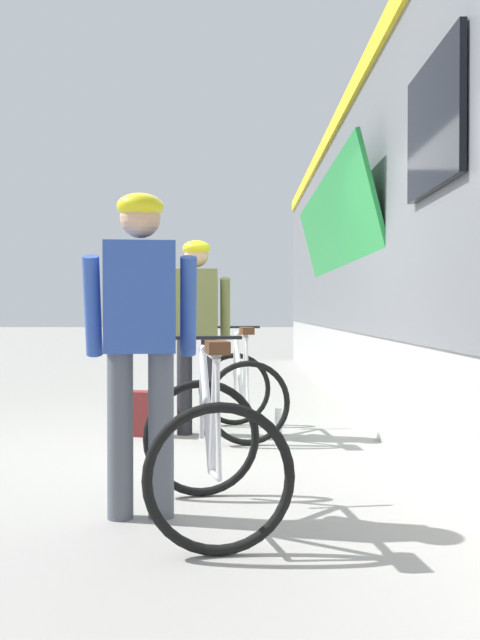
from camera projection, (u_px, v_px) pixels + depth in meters
ground_plane at (173, 452)px, 5.46m from camera, size 80.00×80.00×0.00m
cyclist_near_in_blue at (137, 324)px, 3.72m from camera, size 0.63×0.35×1.76m
cyclist_far_in_olive at (193, 319)px, 6.22m from camera, size 0.61×0.31×1.76m
bicycle_near_silver at (206, 447)px, 3.64m from camera, size 0.85×1.16×0.99m
bicycle_far_white at (238, 390)px, 6.21m from camera, size 0.83×1.15×0.99m
backpack_on_platform at (142, 414)px, 6.16m from camera, size 0.31×0.24×0.40m
water_bottle_near_the_bikes at (275, 421)px, 6.22m from camera, size 0.07×0.07×0.24m
water_bottle_by_the_backpack at (151, 422)px, 6.35m from camera, size 0.07×0.07×0.19m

